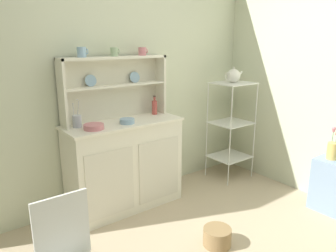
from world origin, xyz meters
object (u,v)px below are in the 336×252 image
Objects in this scene: hutch_cabinet at (125,164)px; flower_vase at (332,149)px; cup_sky_0 at (82,52)px; utensil_jar at (77,121)px; bowl_mixing_large at (94,127)px; jam_bottle at (155,107)px; floor_basket at (217,237)px; bakers_rack at (231,120)px; hutch_shelf_unit at (114,82)px; porcelain_teapot at (233,76)px.

flower_vase is at bearing -38.08° from hutch_cabinet.
cup_sky_0 is 0.61m from utensil_jar.
bowl_mixing_large reaches higher than hutch_cabinet.
cup_sky_0 is 0.53× the size of bowl_mixing_large.
hutch_cabinet is 0.66m from utensil_jar.
jam_bottle is at bearing 11.83° from bowl_mixing_large.
flower_vase is (1.32, -0.22, 0.55)m from floor_basket.
flower_vase is at bearing -80.57° from bakers_rack.
floor_basket is (0.27, -1.19, -1.18)m from hutch_shelf_unit.
bakers_rack is 1.86m from utensil_jar.
hutch_cabinet is at bearing -168.54° from jam_bottle.
cup_sky_0 is 2.53m from flower_vase.
floor_basket is 1.96m from cup_sky_0.
cup_sky_0 is at bearing 85.03° from bowl_mixing_large.
floor_basket is 1.31× the size of bowl_mixing_large.
hutch_shelf_unit is 1.53m from bakers_rack.
bakers_rack is 12.45× the size of cup_sky_0.
floor_basket is (0.27, -1.03, -0.38)m from hutch_cabinet.
hutch_shelf_unit is at bearing 138.46° from flower_vase.
bakers_rack is 5.03× the size of floor_basket.
porcelain_teapot is (-0.00, 0.00, 0.53)m from bakers_rack.
hutch_cabinet is at bearing 175.46° from porcelain_teapot.
utensil_jar is at bearing 174.09° from bakers_rack.
bakers_rack is 6.57× the size of bowl_mixing_large.
bowl_mixing_large is 2.28m from flower_vase.
porcelain_teapot is 0.77× the size of flower_vase.
hutch_cabinet is 0.57m from bowl_mixing_large.
bakers_rack reaches higher than utensil_jar.
porcelain_teapot is (1.40, -0.11, 0.79)m from hutch_cabinet.
jam_bottle is 1.04m from porcelain_teapot.
bowl_mixing_large is 0.72× the size of porcelain_teapot.
hutch_shelf_unit reaches higher than utensil_jar.
hutch_cabinet is at bearing 12.30° from bowl_mixing_large.
porcelain_teapot reaches higher than bakers_rack.
hutch_cabinet is 2.03m from flower_vase.
floor_basket is 1.41m from bowl_mixing_large.
bowl_mixing_large is (-0.02, -0.20, -0.63)m from cup_sky_0.
cup_sky_0 is 0.38× the size of porcelain_teapot.
utensil_jar reaches higher than hutch_cabinet.
utensil_jar is at bearing -157.56° from cup_sky_0.
utensil_jar reaches higher than bowl_mixing_large.
cup_sky_0 is (-0.32, -0.04, 0.29)m from hutch_shelf_unit.
floor_basket is 1.87m from porcelain_teapot.
hutch_shelf_unit is at bearing 11.28° from utensil_jar.
hutch_cabinet is 12.22× the size of cup_sky_0.
hutch_shelf_unit is 0.92× the size of bakers_rack.
flower_vase is (1.59, -1.25, 0.17)m from hutch_cabinet.
flower_vase is at bearing -9.59° from floor_basket.
cup_sky_0 is at bearing 177.23° from jam_bottle.
floor_basket is at bearing -141.04° from porcelain_teapot.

